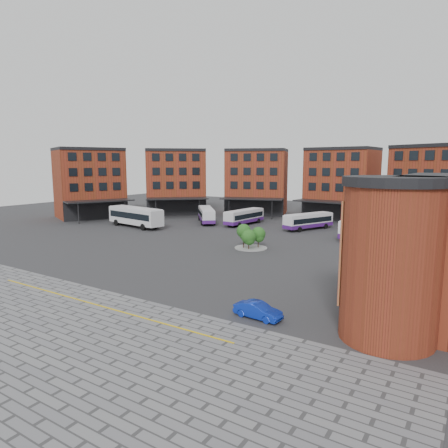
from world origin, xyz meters
The scene contains 11 objects.
ground centered at (0.00, 0.00, 0.00)m, with size 160.00×160.00×0.00m, color #28282B.
yellow_line centered at (2.00, -14.00, 0.03)m, with size 26.00×0.15×0.02m, color gold.
main_building centered at (-4.77, 38.25, 7.23)m, with size 94.14×42.48×14.60m.
tree_island centered at (2.12, 11.64, 1.78)m, with size 4.40×4.40×3.35m.
bus_a centered at (-24.38, 16.89, 2.10)m, with size 12.84×4.80×3.55m.
bus_b centered at (-16.64, 28.12, 1.57)m, with size 8.49×9.41×2.91m.
bus_c centered at (-9.18, 29.82, 1.53)m, with size 3.18×10.21×2.83m.
bus_d centered at (2.96, 30.98, 1.52)m, with size 6.10×10.07×2.81m.
bus_e centered at (13.61, 27.49, 1.74)m, with size 5.94×11.67×3.21m.
bus_f centered at (24.21, 26.41, 1.86)m, with size 11.57×9.25×3.43m.
blue_car centered at (14.28, -9.41, 0.61)m, with size 1.29×3.69×1.21m, color #0C27A7.
Camera 1 is at (27.35, -34.62, 11.41)m, focal length 32.00 mm.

